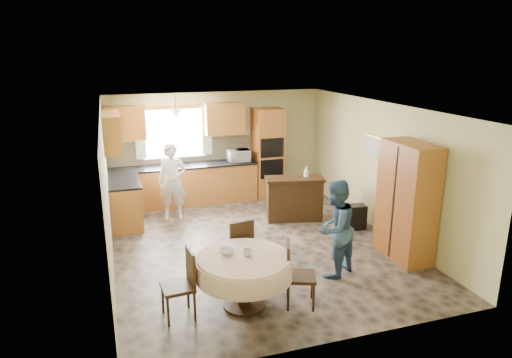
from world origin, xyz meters
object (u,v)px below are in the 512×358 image
object	(u,v)px
cupboard	(407,202)
chair_left	(183,280)
person_sink	(172,182)
dining_table	(244,268)
chair_back	(239,245)
chair_right	(295,271)
sideboard	(294,200)
person_dining	(335,228)
oven_tower	(268,153)

from	to	relation	value
cupboard	chair_left	world-z (taller)	cupboard
cupboard	person_sink	bearing A→B (deg)	138.09
dining_table	chair_back	distance (m)	0.87
cupboard	chair_right	world-z (taller)	cupboard
sideboard	person_sink	xyz separation A→B (m)	(-2.38, 0.85, 0.37)
cupboard	person_dining	xyz separation A→B (m)	(-1.42, -0.20, -0.22)
oven_tower	person_sink	xyz separation A→B (m)	(-2.38, -0.82, -0.26)
person_dining	oven_tower	bearing A→B (deg)	-124.41
chair_right	person_dining	bearing A→B (deg)	-34.33
chair_left	person_dining	world-z (taller)	person_dining
person_sink	oven_tower	bearing A→B (deg)	31.59
dining_table	chair_back	xyz separation A→B (m)	(0.17, 0.85, -0.06)
cupboard	chair_right	xyz separation A→B (m)	(-2.34, -0.84, -0.49)
sideboard	chair_left	xyz separation A→B (m)	(-2.77, -2.88, 0.10)
cupboard	person_sink	xyz separation A→B (m)	(-3.45, 3.10, -0.20)
chair_right	person_sink	world-z (taller)	person_sink
chair_back	dining_table	bearing A→B (deg)	69.05
dining_table	person_sink	size ratio (longest dim) A/B	0.83
sideboard	chair_left	bearing A→B (deg)	-121.52
person_dining	cupboard	bearing A→B (deg)	158.38
oven_tower	dining_table	bearing A→B (deg)	-113.09
cupboard	dining_table	size ratio (longest dim) A/B	1.51
oven_tower	sideboard	size ratio (longest dim) A/B	1.79
sideboard	cupboard	xyz separation A→B (m)	(1.07, -2.24, 0.57)
chair_back	chair_right	distance (m)	1.14
chair_left	person_dining	xyz separation A→B (m)	(2.43, 0.44, 0.25)
oven_tower	chair_left	bearing A→B (deg)	-121.37
chair_back	oven_tower	bearing A→B (deg)	-125.03
sideboard	chair_left	distance (m)	4.00
cupboard	person_dining	world-z (taller)	cupboard
chair_right	cupboard	bearing A→B (deg)	-49.49
chair_back	person_sink	bearing A→B (deg)	-87.89
person_sink	person_dining	size ratio (longest dim) A/B	1.03
chair_back	person_sink	size ratio (longest dim) A/B	0.60
person_sink	dining_table	bearing A→B (deg)	-70.90
oven_tower	cupboard	world-z (taller)	oven_tower
chair_left	person_dining	size ratio (longest dim) A/B	0.61
oven_tower	person_dining	world-z (taller)	oven_tower
chair_right	person_dining	distance (m)	1.15
sideboard	dining_table	bearing A→B (deg)	-111.45
dining_table	person_dining	bearing A→B (deg)	16.29
dining_table	person_dining	distance (m)	1.68
chair_back	person_dining	distance (m)	1.50
cupboard	chair_back	distance (m)	2.89
oven_tower	chair_back	world-z (taller)	oven_tower
dining_table	chair_right	xyz separation A→B (m)	(0.68, -0.17, -0.08)
oven_tower	chair_right	world-z (taller)	oven_tower
chair_left	chair_back	xyz separation A→B (m)	(1.00, 0.82, 0.01)
oven_tower	dining_table	size ratio (longest dim) A/B	1.61
cupboard	dining_table	world-z (taller)	cupboard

